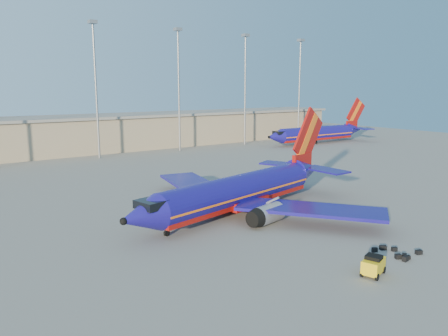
{
  "coord_description": "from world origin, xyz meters",
  "views": [
    {
      "loc": [
        -37.42,
        -45.49,
        14.97
      ],
      "look_at": [
        -2.67,
        2.99,
        4.0
      ],
      "focal_mm": 35.0,
      "sensor_mm": 36.0,
      "label": 1
    }
  ],
  "objects": [
    {
      "name": "baggage_tug",
      "position": [
        -8.18,
        -25.48,
        0.87
      ],
      "size": [
        2.64,
        2.05,
        1.67
      ],
      "rotation": [
        0.0,
        0.0,
        0.31
      ],
      "color": "gold",
      "rests_on": "ground"
    },
    {
      "name": "ground",
      "position": [
        0.0,
        0.0,
        0.0
      ],
      "size": [
        220.0,
        220.0,
        0.0
      ],
      "primitive_type": "plane",
      "color": "slate",
      "rests_on": "ground"
    },
    {
      "name": "light_mast_row",
      "position": [
        5.0,
        46.0,
        17.55
      ],
      "size": [
        101.6,
        1.6,
        28.65
      ],
      "color": "gray",
      "rests_on": "ground"
    },
    {
      "name": "aircraft_second",
      "position": [
        52.74,
        35.94,
        2.81
      ],
      "size": [
        36.2,
        14.1,
        12.26
      ],
      "rotation": [
        0.0,
        0.0,
        -0.03
      ],
      "color": "navy",
      "rests_on": "ground"
    },
    {
      "name": "luggage_pile",
      "position": [
        -2.73,
        -24.3,
        0.2
      ],
      "size": [
        3.43,
        3.36,
        0.46
      ],
      "color": "black",
      "rests_on": "ground"
    },
    {
      "name": "aircraft_main",
      "position": [
        -5.36,
        -4.7,
        2.63
      ],
      "size": [
        35.84,
        34.1,
        12.29
      ],
      "rotation": [
        0.0,
        0.0,
        0.22
      ],
      "color": "navy",
      "rests_on": "ground"
    },
    {
      "name": "terminal_building",
      "position": [
        10.0,
        58.0,
        4.32
      ],
      "size": [
        122.0,
        16.0,
        8.5
      ],
      "color": "gray",
      "rests_on": "ground"
    }
  ]
}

